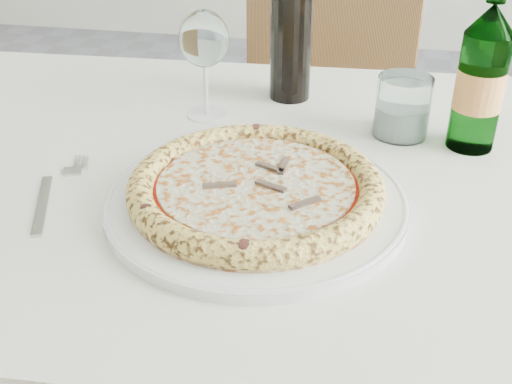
# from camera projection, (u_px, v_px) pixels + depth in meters

# --- Properties ---
(dining_table) EXTENTS (1.39, 0.87, 0.76)m
(dining_table) POSITION_uv_depth(u_px,v_px,m) (269.00, 226.00, 0.91)
(dining_table) COLOR olive
(dining_table) RESTS_ON floor
(chair_far) EXTENTS (0.54, 0.54, 0.93)m
(chair_far) POSITION_uv_depth(u_px,v_px,m) (315.00, 94.00, 1.66)
(chair_far) COLOR olive
(chair_far) RESTS_ON floor
(plate) EXTENTS (0.37, 0.37, 0.02)m
(plate) POSITION_uv_depth(u_px,v_px,m) (256.00, 200.00, 0.77)
(plate) COLOR white
(plate) RESTS_ON dining_table
(pizza) EXTENTS (0.31, 0.31, 0.03)m
(pizza) POSITION_uv_depth(u_px,v_px,m) (256.00, 187.00, 0.76)
(pizza) COLOR #E8C37F
(pizza) RESTS_ON plate
(fork) EXTENTS (0.06, 0.19, 0.00)m
(fork) POSITION_uv_depth(u_px,v_px,m) (53.00, 193.00, 0.80)
(fork) COLOR #AEAEAE
(fork) RESTS_ON dining_table
(wine_glass) EXTENTS (0.07, 0.07, 0.17)m
(wine_glass) POSITION_uv_depth(u_px,v_px,m) (204.00, 42.00, 0.95)
(wine_glass) COLOR white
(wine_glass) RESTS_ON dining_table
(tumbler) EXTENTS (0.08, 0.08, 0.09)m
(tumbler) POSITION_uv_depth(u_px,v_px,m) (402.00, 111.00, 0.93)
(tumbler) COLOR white
(tumbler) RESTS_ON dining_table
(beer_bottle) EXTENTS (0.07, 0.07, 0.25)m
(beer_bottle) POSITION_uv_depth(u_px,v_px,m) (481.00, 78.00, 0.86)
(beer_bottle) COLOR #327735
(beer_bottle) RESTS_ON dining_table
(wine_bottle) EXTENTS (0.07, 0.07, 0.27)m
(wine_bottle) POSITION_uv_depth(u_px,v_px,m) (291.00, 28.00, 1.01)
(wine_bottle) COLOR black
(wine_bottle) RESTS_ON dining_table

